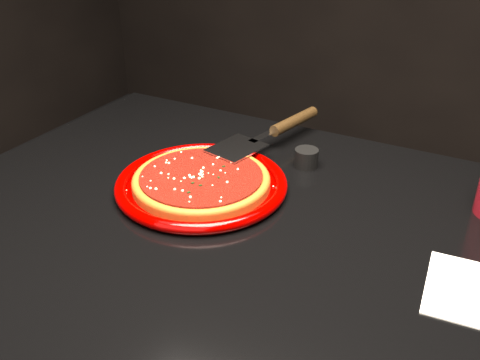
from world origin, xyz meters
name	(u,v)px	position (x,y,z in m)	size (l,w,h in m)	color
plate	(202,184)	(-0.18, 0.06, 0.76)	(0.30, 0.30, 0.02)	#740000
pizza_crust	(201,182)	(-0.18, 0.06, 0.76)	(0.24, 0.24, 0.01)	brown
pizza_crust_rim	(201,179)	(-0.18, 0.06, 0.77)	(0.24, 0.24, 0.02)	brown
pizza_sauce	(201,177)	(-0.18, 0.06, 0.77)	(0.21, 0.21, 0.01)	maroon
parmesan_dusting	(201,174)	(-0.18, 0.06, 0.78)	(0.21, 0.21, 0.01)	beige
basil_flecks	(201,174)	(-0.18, 0.06, 0.78)	(0.19, 0.19, 0.00)	black
pizza_server	(269,132)	(-0.15, 0.26, 0.79)	(0.10, 0.34, 0.03)	silver
ramekin	(306,158)	(-0.06, 0.23, 0.77)	(0.04, 0.04, 0.03)	black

